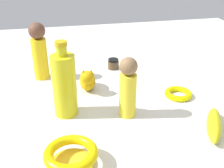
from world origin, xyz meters
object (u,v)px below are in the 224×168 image
(bottle_tall, at_px, (64,84))
(bangle, at_px, (178,94))
(person_figure_adult, at_px, (39,50))
(person_figure_child, at_px, (128,87))
(nail_polish_jar, at_px, (113,64))
(cat_figurine, at_px, (88,80))
(bowl, at_px, (71,156))
(banana, at_px, (214,124))

(bottle_tall, xyz_separation_m, bangle, (0.38, 0.03, -0.09))
(person_figure_adult, bearing_deg, bottle_tall, -74.97)
(person_figure_adult, relative_size, bangle, 2.35)
(person_figure_child, bearing_deg, nail_polish_jar, 84.15)
(cat_figurine, bearing_deg, nail_polish_jar, 52.39)
(person_figure_adult, bearing_deg, bowl, -82.15)
(banana, xyz_separation_m, bangle, (-0.01, 0.20, -0.01))
(bottle_tall, xyz_separation_m, cat_figurine, (0.08, 0.14, -0.06))
(bottle_tall, bearing_deg, bowl, -91.09)
(bottle_tall, relative_size, nail_polish_jar, 5.01)
(cat_figurine, distance_m, nail_polish_jar, 0.22)
(person_figure_child, relative_size, person_figure_adult, 0.86)
(bottle_tall, distance_m, nail_polish_jar, 0.38)
(bangle, height_order, nail_polish_jar, nail_polish_jar)
(person_figure_adult, xyz_separation_m, bowl, (0.07, -0.51, -0.08))
(bangle, relative_size, cat_figurine, 0.75)
(bottle_tall, distance_m, cat_figurine, 0.17)
(bangle, distance_m, cat_figurine, 0.32)
(bowl, relative_size, nail_polish_jar, 2.75)
(nail_polish_jar, bearing_deg, bowl, -112.27)
(banana, height_order, bottle_tall, bottle_tall)
(bowl, bearing_deg, bangle, 33.79)
(bowl, distance_m, bangle, 0.46)
(person_figure_adult, bearing_deg, cat_figurine, -41.82)
(bottle_tall, distance_m, bowl, 0.24)
(bowl, xyz_separation_m, nail_polish_jar, (0.22, 0.54, -0.01))
(bangle, bearing_deg, bottle_tall, -176.12)
(person_figure_adult, xyz_separation_m, nail_polish_jar, (0.29, 0.03, -0.09))
(banana, height_order, bangle, banana)
(banana, bearing_deg, person_figure_child, -91.31)
(banana, bearing_deg, cat_figurine, -105.58)
(nail_polish_jar, bearing_deg, banana, -69.84)
(person_figure_child, height_order, nail_polish_jar, person_figure_child)
(person_figure_adult, height_order, nail_polish_jar, person_figure_adult)
(bangle, xyz_separation_m, cat_figurine, (-0.30, 0.11, 0.03))
(bottle_tall, bearing_deg, nail_polish_jar, 54.81)
(person_figure_child, bearing_deg, banana, -31.18)
(bottle_tall, relative_size, cat_figurine, 1.87)
(person_figure_child, bearing_deg, cat_figurine, 117.25)
(bangle, bearing_deg, person_figure_adult, 150.98)
(bangle, distance_m, nail_polish_jar, 0.33)
(banana, bearing_deg, bottle_tall, -84.45)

